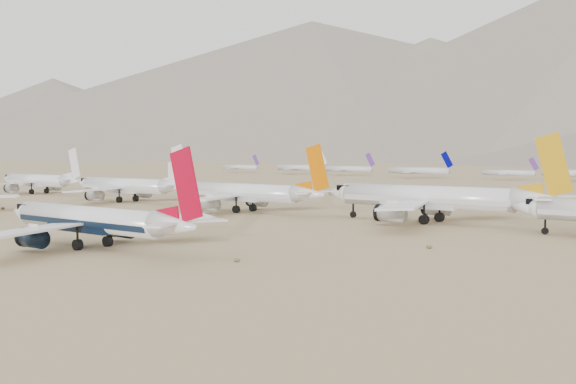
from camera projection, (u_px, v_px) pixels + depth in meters
name	position (u px, v px, depth m)	size (l,w,h in m)	color
ground	(118.00, 248.00, 113.79)	(7000.00, 7000.00, 0.00)	#917B54
main_airliner	(95.00, 221.00, 112.73)	(45.17, 44.12, 15.94)	white
row2_gold_tail	(435.00, 198.00, 152.30)	(53.17, 52.00, 18.93)	white
row2_orange_tail	(246.00, 193.00, 180.08)	(47.71, 46.67, 17.02)	white
row2_white_trijet	(130.00, 186.00, 215.43)	(48.64, 47.53, 17.23)	white
row2_white_twin	(40.00, 181.00, 257.77)	(46.15, 45.16, 16.49)	white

